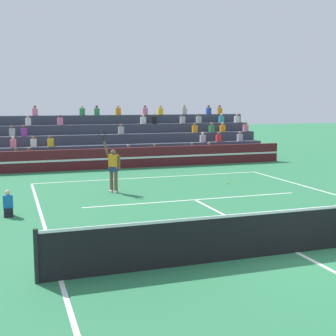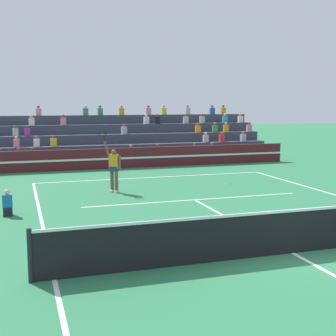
{
  "view_description": "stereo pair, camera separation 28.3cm",
  "coord_description": "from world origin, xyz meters",
  "views": [
    {
      "loc": [
        -6.35,
        -9.16,
        3.53
      ],
      "look_at": [
        -0.75,
        7.27,
        1.1
      ],
      "focal_mm": 50.0,
      "sensor_mm": 36.0,
      "label": 1
    },
    {
      "loc": [
        -6.09,
        -9.25,
        3.53
      ],
      "look_at": [
        -0.75,
        7.27,
        1.1
      ],
      "focal_mm": 50.0,
      "sensor_mm": 36.0,
      "label": 2
    }
  ],
  "objects": [
    {
      "name": "tennis_ball",
      "position": [
        2.67,
        9.1,
        0.03
      ],
      "size": [
        0.07,
        0.07,
        0.07
      ],
      "primitive_type": "sphere",
      "color": "#C6DB33",
      "rests_on": "ground"
    },
    {
      "name": "court_lines",
      "position": [
        0.0,
        0.0,
        0.0
      ],
      "size": [
        11.1,
        23.9,
        0.01
      ],
      "color": "white",
      "rests_on": "ground"
    },
    {
      "name": "bleacher_stand",
      "position": [
        0.01,
        19.3,
        1.02
      ],
      "size": [
        17.93,
        4.75,
        3.38
      ],
      "color": "#383D4C",
      "rests_on": "ground"
    },
    {
      "name": "ground_plane",
      "position": [
        0.0,
        0.0,
        0.0
      ],
      "size": [
        120.0,
        120.0,
        0.0
      ],
      "primitive_type": "plane",
      "color": "#2D7A4C"
    },
    {
      "name": "sponsor_banner_wall",
      "position": [
        0.0,
        15.5,
        0.55
      ],
      "size": [
        18.0,
        0.26,
        1.1
      ],
      "color": "#51191E",
      "rests_on": "ground"
    },
    {
      "name": "ball_kid_courtside",
      "position": [
        -6.47,
        5.98,
        0.33
      ],
      "size": [
        0.3,
        0.36,
        0.84
      ],
      "color": "black",
      "rests_on": "ground"
    },
    {
      "name": "tennis_player",
      "position": [
        -2.52,
        8.8,
        0.99
      ],
      "size": [
        0.8,
        0.62,
        2.5
      ],
      "color": "brown",
      "rests_on": "ground"
    },
    {
      "name": "tennis_net",
      "position": [
        0.0,
        0.0,
        0.54
      ],
      "size": [
        12.0,
        0.1,
        1.1
      ],
      "color": "black",
      "rests_on": "ground"
    }
  ]
}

